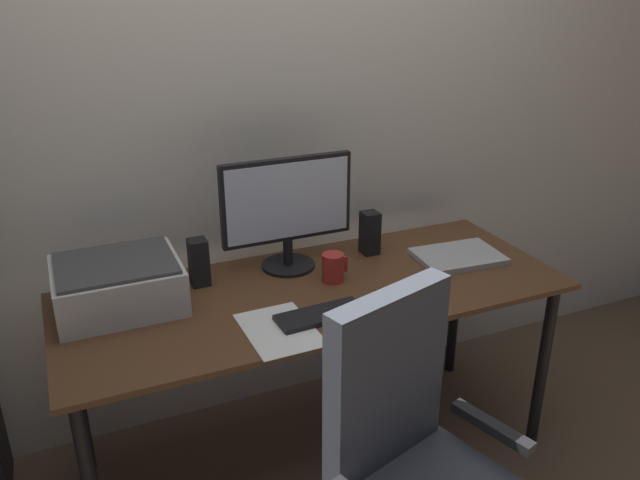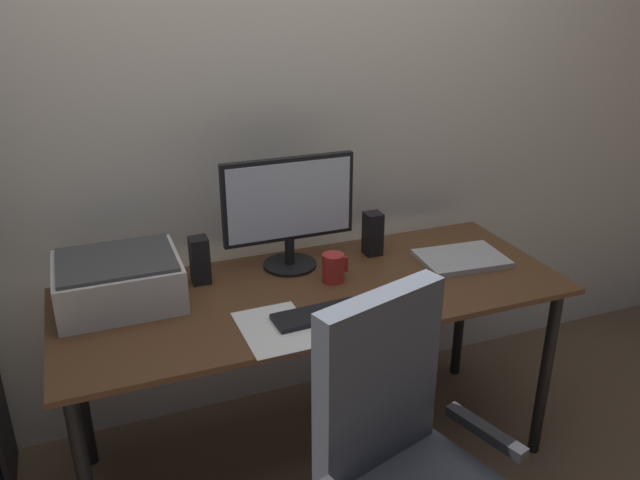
% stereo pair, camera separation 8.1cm
% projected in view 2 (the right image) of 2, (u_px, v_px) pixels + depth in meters
% --- Properties ---
extents(ground_plane, '(12.00, 12.00, 0.00)m').
position_uv_depth(ground_plane, '(315.00, 455.00, 2.53)').
color(ground_plane, brown).
extents(back_wall, '(6.40, 0.10, 2.60)m').
position_uv_depth(back_wall, '(266.00, 102.00, 2.46)').
color(back_wall, silver).
rests_on(back_wall, ground).
extents(desk, '(1.76, 0.70, 0.74)m').
position_uv_depth(desk, '(315.00, 308.00, 2.27)').
color(desk, '#56351E').
rests_on(desk, ground).
extents(monitor, '(0.49, 0.20, 0.42)m').
position_uv_depth(monitor, '(289.00, 206.00, 2.31)').
color(monitor, black).
rests_on(monitor, desk).
extents(keyboard, '(0.29, 0.12, 0.02)m').
position_uv_depth(keyboard, '(318.00, 315.00, 2.05)').
color(keyboard, black).
rests_on(keyboard, desk).
extents(mouse, '(0.06, 0.10, 0.03)m').
position_uv_depth(mouse, '(386.00, 301.00, 2.12)').
color(mouse, black).
rests_on(mouse, desk).
extents(coffee_mug, '(0.09, 0.08, 0.10)m').
position_uv_depth(coffee_mug, '(333.00, 268.00, 2.28)').
color(coffee_mug, '#B72D28').
rests_on(coffee_mug, desk).
extents(laptop, '(0.34, 0.25, 0.02)m').
position_uv_depth(laptop, '(461.00, 259.00, 2.44)').
color(laptop, '#B7BABC').
rests_on(laptop, desk).
extents(speaker_left, '(0.06, 0.07, 0.17)m').
position_uv_depth(speaker_left, '(200.00, 260.00, 2.25)').
color(speaker_left, black).
rests_on(speaker_left, desk).
extents(speaker_right, '(0.06, 0.07, 0.17)m').
position_uv_depth(speaker_right, '(373.00, 234.00, 2.48)').
color(speaker_right, black).
rests_on(speaker_right, desk).
extents(printer, '(0.40, 0.34, 0.16)m').
position_uv_depth(printer, '(119.00, 280.00, 2.12)').
color(printer, silver).
rests_on(printer, desk).
extents(paper_sheet, '(0.21, 0.30, 0.00)m').
position_uv_depth(paper_sheet, '(276.00, 329.00, 1.99)').
color(paper_sheet, white).
rests_on(paper_sheet, desk).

